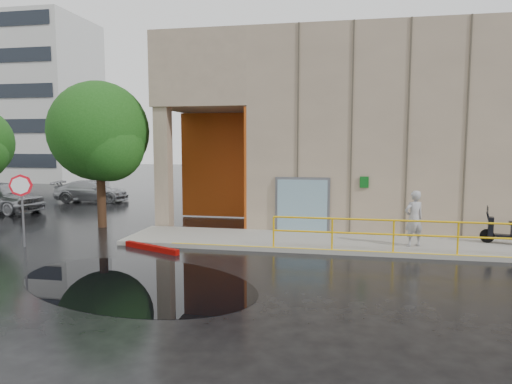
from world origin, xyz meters
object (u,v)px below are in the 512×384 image
scooter (508,223)px  car_a (0,196)px  red_curb (151,248)px  car_c (92,191)px  person (414,219)px  stop_sign (21,194)px  tree_near (101,135)px

scooter → car_a: 23.16m
car_a → red_curb: bearing=-109.9°
scooter → car_c: scooter is taller
red_curb → car_a: 12.89m
red_curb → car_c: bearing=127.8°
person → car_c: (-17.25, 9.64, -0.44)m
car_a → car_c: car_a is taller
person → scooter: size_ratio=1.11×
car_a → stop_sign: bearing=-125.6°
car_a → car_c: (2.39, 4.72, -0.17)m
scooter → red_curb: 11.99m
scooter → car_a: car_a is taller
person → scooter: (3.17, 0.90, -0.20)m
person → car_c: size_ratio=0.42×
car_c → tree_near: 9.76m
car_a → tree_near: bearing=-101.2°
red_curb → car_c: car_c is taller
scooter → tree_near: bearing=-171.1°
scooter → tree_near: 15.67m
scooter → car_c: 22.21m
red_curb → car_a: size_ratio=0.50×
car_c → car_a: bearing=144.9°
red_curb → tree_near: tree_near is taller
stop_sign → car_c: stop_sign is taller
red_curb → tree_near: size_ratio=0.39×
car_c → tree_near: (5.07, -7.68, 3.23)m
person → tree_near: 12.65m
stop_sign → red_curb: size_ratio=1.04×
person → stop_sign: bearing=-18.4°
person → stop_sign: 13.20m
red_curb → stop_sign: bearing=-175.7°
red_curb → scooter: bearing=12.0°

